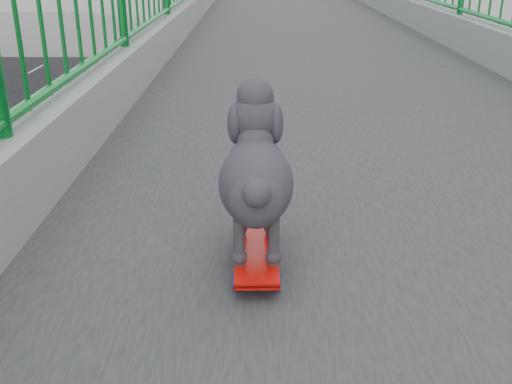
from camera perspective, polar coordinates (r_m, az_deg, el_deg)
The scene contains 3 objects.
railing at distance 2.13m, azimuth 14.87°, elevation 2.89°, with size 3.00×24.00×1.42m.
skateboard at distance 1.81m, azimuth -0.00°, elevation -5.80°, with size 0.14×0.43×0.06m.
poodle at distance 1.73m, azimuth -0.01°, elevation 1.84°, with size 0.22×0.52×0.43m.
Camera 1 is at (-0.54, -1.95, 7.89)m, focal length 42.00 mm.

